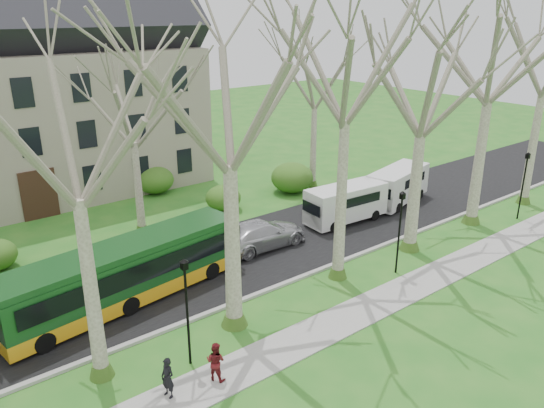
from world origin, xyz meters
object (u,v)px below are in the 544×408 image
at_px(van_a, 346,204).
at_px(pedestrian_a, 168,378).
at_px(bus_follow, 126,272).
at_px(sedan, 261,234).
at_px(van_b, 398,186).
at_px(pedestrian_b, 216,361).

relative_size(van_a, pedestrian_a, 3.53).
bearing_deg(van_a, bus_follow, -173.36).
xyz_separation_m(bus_follow, sedan, (8.31, 0.87, -0.66)).
bearing_deg(van_b, pedestrian_a, -173.29).
distance_m(pedestrian_a, pedestrian_b, 1.80).
xyz_separation_m(bus_follow, van_b, (20.09, 0.93, -0.23)).
bearing_deg(sedan, pedestrian_b, 135.36).
bearing_deg(sedan, van_a, -90.92).
xyz_separation_m(sedan, pedestrian_b, (-8.11, -8.03, -0.03)).
relative_size(sedan, pedestrian_a, 3.58).
bearing_deg(van_a, pedestrian_b, -147.73).
bearing_deg(pedestrian_a, bus_follow, 152.56).
relative_size(bus_follow, sedan, 2.13).
xyz_separation_m(van_b, pedestrian_a, (-21.67, -7.86, -0.45)).
relative_size(van_a, van_b, 0.96).
distance_m(bus_follow, van_a, 14.81).
height_order(sedan, van_b, van_b).
relative_size(bus_follow, pedestrian_a, 7.63).
height_order(bus_follow, van_b, bus_follow).
xyz_separation_m(bus_follow, pedestrian_a, (-1.58, -6.93, -0.69)).
xyz_separation_m(van_a, pedestrian_b, (-14.59, -7.86, -0.41)).
bearing_deg(pedestrian_a, pedestrian_b, 67.81).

